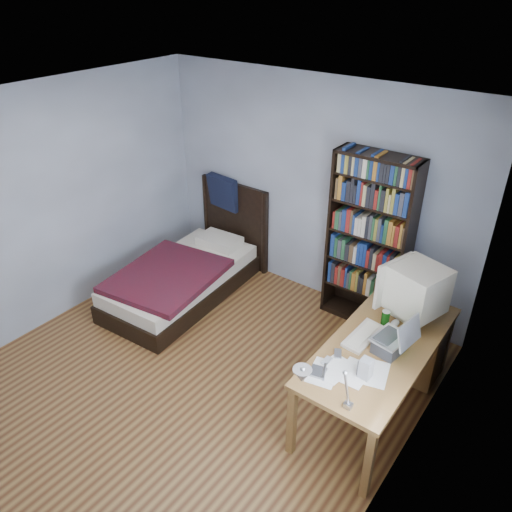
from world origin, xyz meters
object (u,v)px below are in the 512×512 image
Objects in this scene: speaker at (366,369)px; soda_can at (385,318)px; crt_monitor at (414,289)px; keyboard at (363,336)px; bookshelf at (369,242)px; desk_lamp at (311,378)px; laptop at (392,342)px; desk at (400,342)px; bed at (187,274)px.

soda_can is (-0.15, 0.70, -0.02)m from speaker.
speaker is at bearing -88.67° from crt_monitor.
keyboard is 0.23× the size of bookshelf.
crt_monitor is 1.63m from desk_lamp.
crt_monitor is 0.61m from keyboard.
speaker is at bearing 83.71° from desk_lamp.
laptop is 0.60× the size of desk_lamp.
laptop is 0.27m from keyboard.
desk is 3.12× the size of crt_monitor.
keyboard is at bearing -103.07° from soda_can.
laptop is 1.14m from desk_lamp.
keyboard is at bearing -8.73° from bed.
speaker is at bearing -86.25° from desk.
keyboard is 2.48m from bed.
desk is at bearing 67.86° from soda_can.
speaker reaches higher than keyboard.
desk_lamp is at bearing -96.14° from laptop.
crt_monitor is at bearing 3.11° from bed.
bookshelf is (-0.53, 1.17, 0.20)m from keyboard.
desk_lamp is (-0.12, -1.07, 0.38)m from laptop.
keyboard reaches higher than desk.
bookshelf is at bearing 117.61° from speaker.
desk_lamp is at bearing -90.59° from desk.
bookshelf is 0.91× the size of bed.
laptop is at bearing -56.76° from bookshelf.
bookshelf is at bearing 23.09° from bed.
keyboard is (-0.20, -0.51, -0.27)m from crt_monitor.
speaker is at bearing -77.72° from soda_can.
desk is at bearing -173.16° from crt_monitor.
laptop reaches higher than desk.
bookshelf is at bearing 123.24° from laptop.
keyboard is 0.21× the size of bed.
desk is 1.00m from speaker.
soda_can reaches higher than desk.
bookshelf is (-0.75, 1.58, 0.13)m from speaker.
crt_monitor is 2.71m from bed.
bed is (-2.47, 0.09, -0.53)m from soda_can.
desk is 3.94× the size of keyboard.
speaker is 0.09× the size of bookshelf.
soda_can is (0.07, 0.28, 0.05)m from keyboard.
crt_monitor is 0.35m from soda_can.
desk_lamp is 2.39m from bookshelf.
keyboard is (-0.16, -0.51, 0.32)m from desk.
laptop is at bearing -59.24° from soda_can.
speaker is (0.22, -0.41, 0.07)m from keyboard.
crt_monitor reaches higher than soda_can.
speaker is (0.06, -0.92, 0.39)m from desk.
bed is (-2.62, 0.78, -0.56)m from speaker.
bed is at bearing 171.30° from laptop.
desk_lamp reaches higher than speaker.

